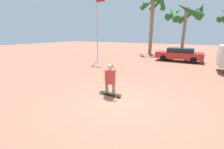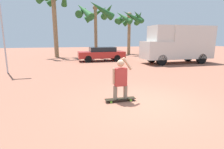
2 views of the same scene
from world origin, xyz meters
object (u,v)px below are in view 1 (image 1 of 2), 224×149
at_px(parked_car_red, 179,54).
at_px(flagpole, 97,24).
at_px(person_skateboarder, 110,77).
at_px(skateboard, 110,94).
at_px(palm_tree_far_left, 153,8).
at_px(palm_tree_center_background, 185,14).

bearing_deg(parked_car_red, flagpole, -146.73).
bearing_deg(person_skateboarder, skateboard, 0.00).
relative_size(skateboard, parked_car_red, 0.24).
distance_m(person_skateboarder, parked_car_red, 11.20).
bearing_deg(skateboard, palm_tree_far_left, 99.96).
bearing_deg(palm_tree_center_background, skateboard, -95.92).
bearing_deg(person_skateboarder, parked_car_red, 81.88).
height_order(parked_car_red, flagpole, flagpole).
distance_m(parked_car_red, palm_tree_center_background, 4.97).
distance_m(parked_car_red, palm_tree_far_left, 8.37).
distance_m(skateboard, palm_tree_center_background, 14.74).
height_order(parked_car_red, palm_tree_center_background, palm_tree_center_background).
bearing_deg(parked_car_red, skateboard, -98.11).
bearing_deg(palm_tree_center_background, flagpole, -132.61).
bearing_deg(palm_tree_center_background, parked_car_red, -87.06).
bearing_deg(person_skateboarder, palm_tree_far_left, 99.96).
relative_size(person_skateboarder, parked_car_red, 0.33).
height_order(skateboard, palm_tree_far_left, palm_tree_far_left).
xyz_separation_m(palm_tree_center_background, flagpole, (-6.69, -7.27, -1.29)).
height_order(palm_tree_center_background, palm_tree_far_left, palm_tree_far_left).
xyz_separation_m(parked_car_red, flagpole, (-6.83, -4.48, 2.82)).
relative_size(skateboard, palm_tree_center_background, 0.18).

